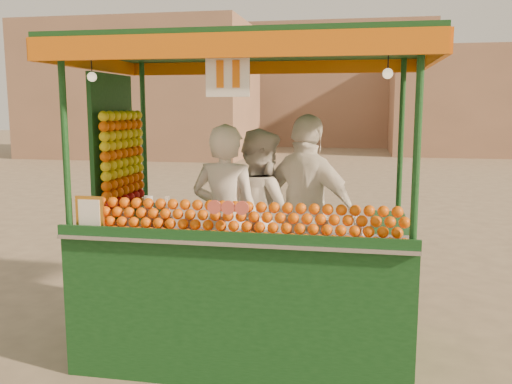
% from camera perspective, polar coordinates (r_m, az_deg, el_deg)
% --- Properties ---
extents(ground, '(90.00, 90.00, 0.00)m').
position_cam_1_polar(ground, '(5.29, -2.01, -16.36)').
color(ground, '#685B4A').
rests_on(ground, ground).
extents(building_left, '(10.00, 6.00, 6.00)m').
position_cam_1_polar(building_left, '(26.66, -11.61, 10.21)').
color(building_left, '#9B7158').
rests_on(building_left, ground).
extents(building_right, '(9.00, 6.00, 5.00)m').
position_cam_1_polar(building_right, '(29.28, 22.74, 8.59)').
color(building_right, '#9B7158').
rests_on(building_right, ground).
extents(building_center, '(14.00, 7.00, 7.00)m').
position_cam_1_polar(building_center, '(34.83, 5.82, 10.78)').
color(building_center, '#9B7158').
rests_on(building_center, ground).
extents(juice_cart, '(3.10, 2.01, 2.81)m').
position_cam_1_polar(juice_cart, '(5.02, -1.67, -6.58)').
color(juice_cart, '#0F3815').
rests_on(juice_cart, ground).
extents(vendor_left, '(0.69, 0.49, 1.77)m').
position_cam_1_polar(vendor_left, '(5.09, -3.15, -2.93)').
color(vendor_left, white).
rests_on(vendor_left, ground).
extents(vendor_middle, '(1.03, 1.06, 1.72)m').
position_cam_1_polar(vendor_middle, '(5.37, 0.51, -2.60)').
color(vendor_middle, white).
rests_on(vendor_middle, ground).
extents(vendor_right, '(1.17, 0.92, 1.86)m').
position_cam_1_polar(vendor_right, '(5.24, 5.32, -2.15)').
color(vendor_right, white).
rests_on(vendor_right, ground).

